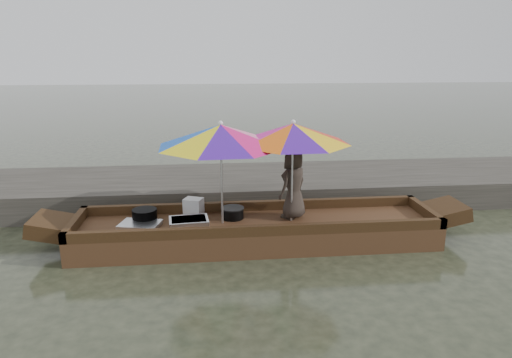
{
  "coord_description": "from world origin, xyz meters",
  "views": [
    {
      "loc": [
        -0.69,
        -6.5,
        2.81
      ],
      "look_at": [
        0.0,
        0.1,
        1.0
      ],
      "focal_mm": 32.0,
      "sensor_mm": 36.0,
      "label": 1
    }
  ],
  "objects": [
    {
      "name": "water",
      "position": [
        0.0,
        0.0,
        0.0
      ],
      "size": [
        80.0,
        80.0,
        0.0
      ],
      "primitive_type": "plane",
      "color": "#252A1D",
      "rests_on": "ground"
    },
    {
      "name": "dock",
      "position": [
        0.0,
        2.2,
        0.25
      ],
      "size": [
        22.0,
        2.2,
        0.5
      ],
      "primitive_type": "cube",
      "color": "#2D2B26",
      "rests_on": "ground"
    },
    {
      "name": "boat_hull",
      "position": [
        0.0,
        0.0,
        0.17
      ],
      "size": [
        5.46,
        1.2,
        0.35
      ],
      "primitive_type": "cube",
      "color": "#41281A",
      "rests_on": "water"
    },
    {
      "name": "cooking_pot",
      "position": [
        -1.7,
        0.19,
        0.45
      ],
      "size": [
        0.37,
        0.37,
        0.2
      ],
      "primitive_type": "cylinder",
      "color": "black",
      "rests_on": "boat_hull"
    },
    {
      "name": "tray_crayfish",
      "position": [
        -1.03,
        -0.01,
        0.39
      ],
      "size": [
        0.61,
        0.45,
        0.09
      ],
      "primitive_type": "cube",
      "rotation": [
        0.0,
        0.0,
        0.1
      ],
      "color": "silver",
      "rests_on": "boat_hull"
    },
    {
      "name": "tray_scallop",
      "position": [
        -1.74,
        -0.02,
        0.38
      ],
      "size": [
        0.66,
        0.53,
        0.06
      ],
      "primitive_type": "cube",
      "rotation": [
        0.0,
        0.0,
        -0.24
      ],
      "color": "silver",
      "rests_on": "boat_hull"
    },
    {
      "name": "charcoal_grill",
      "position": [
        -0.36,
        0.2,
        0.43
      ],
      "size": [
        0.34,
        0.34,
        0.16
      ],
      "primitive_type": "cylinder",
      "color": "black",
      "rests_on": "boat_hull"
    },
    {
      "name": "supply_bag",
      "position": [
        -0.96,
        0.45,
        0.48
      ],
      "size": [
        0.34,
        0.31,
        0.26
      ],
      "primitive_type": "cube",
      "rotation": [
        0.0,
        0.0,
        -0.4
      ],
      "color": "silver",
      "rests_on": "boat_hull"
    },
    {
      "name": "vendor",
      "position": [
        0.58,
        0.13,
        0.9
      ],
      "size": [
        0.63,
        0.62,
        1.09
      ],
      "primitive_type": "imported",
      "rotation": [
        0.0,
        0.0,
        3.89
      ],
      "color": "#2E2620",
      "rests_on": "boat_hull"
    },
    {
      "name": "umbrella_bow",
      "position": [
        -0.52,
        0.0,
        1.12
      ],
      "size": [
        2.42,
        2.42,
        1.55
      ],
      "primitive_type": null,
      "rotation": [
        0.0,
        0.0,
        -0.35
      ],
      "color": "pink",
      "rests_on": "boat_hull"
    },
    {
      "name": "umbrella_stern",
      "position": [
        0.53,
        0.0,
        1.12
      ],
      "size": [
        2.25,
        2.25,
        1.55
      ],
      "primitive_type": null,
      "rotation": [
        0.0,
        0.0,
        0.41
      ],
      "color": "pink",
      "rests_on": "boat_hull"
    }
  ]
}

